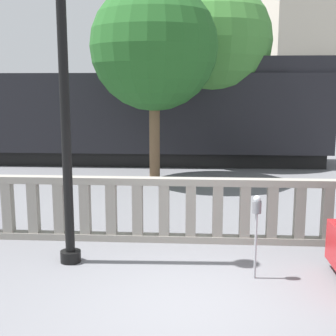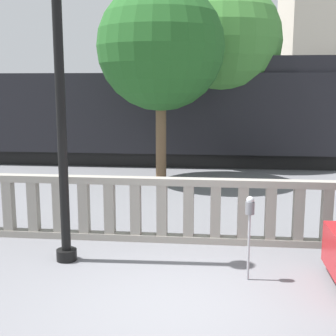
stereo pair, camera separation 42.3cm
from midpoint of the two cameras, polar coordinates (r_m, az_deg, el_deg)
The scene contains 8 objects.
ground_plane at distance 6.99m, azimuth 2.80°, elevation -16.30°, with size 160.00×160.00×0.00m, color slate.
balustrade at distance 9.29m, azimuth 3.83°, elevation -5.22°, with size 14.57×0.24×1.30m.
lamppost at distance 8.15m, azimuth -11.72°, elevation 13.53°, with size 0.43×0.43×6.24m.
parking_meter at distance 7.56m, azimuth 11.52°, elevation -5.66°, with size 0.14×0.14×1.39m.
train_near at distance 19.13m, azimuth -8.82°, elevation 6.30°, with size 19.72×2.69×4.12m.
train_far at distance 31.66m, azimuth 2.48°, elevation 8.12°, with size 22.72×2.66×4.37m.
tree_left at distance 14.91m, azimuth -0.05°, elevation 14.52°, with size 3.96×3.96×6.23m.
tree_right at distance 18.55m, azimuth 7.24°, elevation 15.05°, with size 4.59×4.59×7.02m.
Camera 2 is at (0.56, -6.23, 3.12)m, focal length 50.00 mm.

